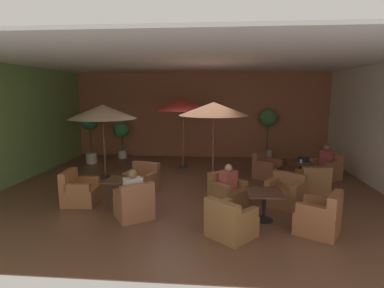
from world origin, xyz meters
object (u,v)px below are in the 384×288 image
(cafe_table_front_left, at_px, (300,168))
(armchair_front_right_north, at_px, (79,192))
(armchair_front_left_south, at_px, (326,170))
(cafe_table_front_right, at_px, (120,184))
(armchair_mid_center_east, at_px, (230,222))
(potted_tree_left_corner, at_px, (268,123))
(armchair_front_left_north, at_px, (267,168))
(patron_with_friend, at_px, (326,157))
(potted_tree_mid_right, at_px, (122,134))
(armchair_front_right_south, at_px, (142,182))
(patron_by_window, at_px, (228,179))
(iced_drink_cup, at_px, (301,161))
(armchair_mid_center_north, at_px, (227,193))
(armchair_front_left_east, at_px, (313,183))
(armchair_mid_center_south, at_px, (320,218))
(patron_blue_shirt, at_px, (133,186))
(patio_umbrella_near_wall, at_px, (183,105))
(potted_tree_mid_left, at_px, (90,127))
(armchair_front_right_east, at_px, (134,204))
(cafe_table_mid_center, at_px, (264,198))
(open_laptop, at_px, (304,161))
(patio_umbrella_center_beige, at_px, (214,109))
(armchair_mid_center_west, at_px, (285,194))
(patio_umbrella_tall_red, at_px, (103,112))

(cafe_table_front_left, distance_m, armchair_front_right_north, 6.44)
(armchair_front_left_south, distance_m, cafe_table_front_right, 6.53)
(armchair_mid_center_east, relative_size, potted_tree_left_corner, 0.51)
(armchair_front_left_north, bearing_deg, patron_with_friend, -1.88)
(potted_tree_mid_right, distance_m, patron_with_friend, 8.01)
(armchair_front_right_south, bearing_deg, patron_by_window, -21.04)
(armchair_mid_center_east, xyz_separation_m, iced_drink_cup, (2.27, 3.84, 0.41))
(cafe_table_front_right, height_order, potted_tree_mid_right, potted_tree_mid_right)
(cafe_table_front_left, xyz_separation_m, armchair_front_right_south, (-4.65, -1.28, -0.19))
(armchair_mid_center_north, distance_m, patron_by_window, 0.39)
(armchair_front_left_east, relative_size, armchair_mid_center_south, 0.80)
(cafe_table_front_left, relative_size, armchair_front_left_east, 0.88)
(patron_blue_shirt, distance_m, iced_drink_cup, 5.36)
(patio_umbrella_near_wall, bearing_deg, armchair_front_right_north, -118.32)
(armchair_front_left_south, height_order, armchair_mid_center_east, armchair_front_left_south)
(potted_tree_left_corner, relative_size, potted_tree_mid_left, 1.04)
(potted_tree_mid_left, bearing_deg, armchair_front_right_south, -49.58)
(armchair_front_right_east, xyz_separation_m, potted_tree_left_corner, (3.85, 6.50, 1.20))
(patio_umbrella_near_wall, relative_size, potted_tree_left_corner, 1.20)
(armchair_front_left_south, relative_size, armchair_front_right_north, 1.20)
(armchair_front_left_north, height_order, armchair_front_left_south, armchair_front_left_north)
(armchair_front_right_east, relative_size, patron_blue_shirt, 1.52)
(cafe_table_mid_center, xyz_separation_m, patio_umbrella_near_wall, (-2.32, 4.70, 1.82))
(armchair_mid_center_east, xyz_separation_m, open_laptop, (2.36, 3.85, 0.40))
(patio_umbrella_near_wall, height_order, potted_tree_mid_left, patio_umbrella_near_wall)
(cafe_table_front_right, height_order, potted_tree_left_corner, potted_tree_left_corner)
(armchair_front_right_east, relative_size, potted_tree_mid_right, 0.66)
(potted_tree_left_corner, height_order, patron_with_friend, potted_tree_left_corner)
(cafe_table_mid_center, height_order, potted_tree_mid_right, potted_tree_mid_right)
(armchair_mid_center_south, bearing_deg, iced_drink_cup, 81.93)
(armchair_front_right_east, bearing_deg, cafe_table_mid_center, 2.60)
(armchair_front_right_east, bearing_deg, patron_by_window, 24.20)
(patron_blue_shirt, bearing_deg, cafe_table_front_right, 124.16)
(armchair_front_left_east, relative_size, armchair_mid_center_east, 0.76)
(armchair_mid_center_north, bearing_deg, open_laptop, 41.94)
(armchair_front_left_south, distance_m, cafe_table_mid_center, 4.31)
(patio_umbrella_center_beige, xyz_separation_m, patron_blue_shirt, (-1.71, -2.56, -1.56))
(cafe_table_mid_center, xyz_separation_m, armchair_mid_center_south, (1.00, -0.58, -0.18))
(patron_by_window, bearing_deg, open_laptop, 42.63)
(cafe_table_front_left, xyz_separation_m, patron_with_friend, (0.91, 0.51, 0.26))
(armchair_front_left_north, distance_m, armchair_mid_center_east, 4.64)
(cafe_table_front_left, distance_m, patio_umbrella_near_wall, 4.57)
(armchair_mid_center_west, bearing_deg, patio_umbrella_center_beige, 140.31)
(armchair_mid_center_south, height_order, patio_umbrella_near_wall, patio_umbrella_near_wall)
(armchair_front_right_south, xyz_separation_m, armchair_mid_center_west, (3.79, -0.78, 0.01))
(patron_blue_shirt, xyz_separation_m, patron_with_friend, (5.30, 3.62, 0.01))
(armchair_front_left_north, bearing_deg, open_laptop, -30.31)
(cafe_table_front_left, bearing_deg, armchair_front_left_south, 29.25)
(armchair_front_right_south, distance_m, iced_drink_cup, 4.83)
(patio_umbrella_tall_red, relative_size, potted_tree_left_corner, 1.13)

